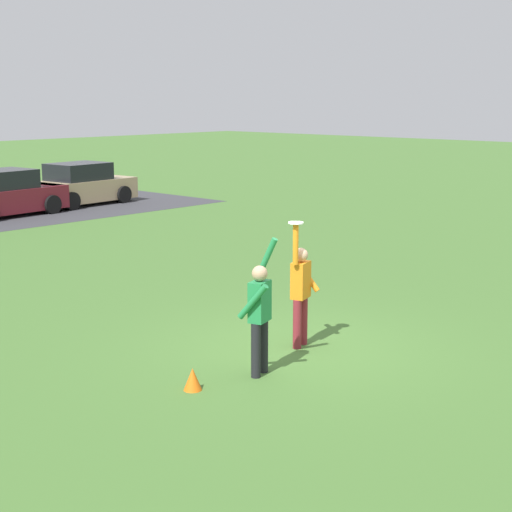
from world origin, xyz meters
The scene contains 7 objects.
ground_plane centered at (0.00, 0.00, 0.00)m, with size 120.00×120.00×0.00m, color #426B2D.
person_catcher centered at (0.09, 0.03, 0.98)m, with size 0.58×0.48×2.08m.
person_defender centered at (-1.38, -0.40, 0.98)m, with size 0.62×0.54×2.04m.
frisbee_disc centered at (-0.12, -0.03, 2.09)m, with size 0.24×0.24×0.02m, color white.
parked_car_maroon centered at (4.69, 16.91, 0.73)m, with size 4.23×2.29×1.59m.
parked_car_tan centered at (8.23, 17.38, 0.73)m, with size 4.23×2.29×1.59m.
field_cone_orange centered at (-2.49, -0.13, 0.16)m, with size 0.26×0.26×0.32m, color orange.
Camera 1 is at (-9.78, -7.95, 4.04)m, focal length 56.25 mm.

